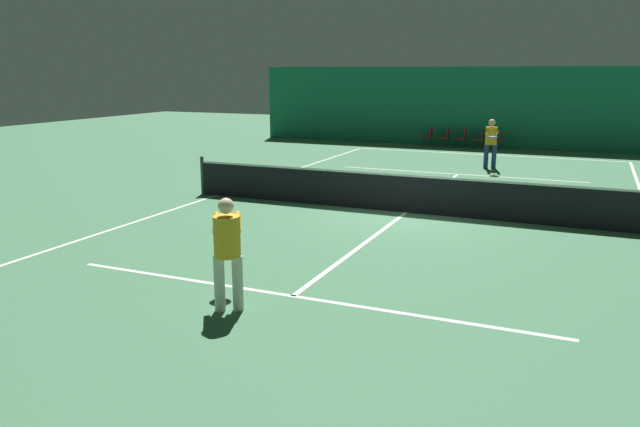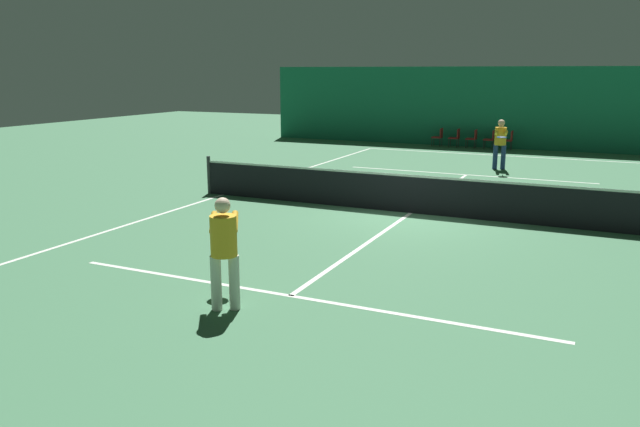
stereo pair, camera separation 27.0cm
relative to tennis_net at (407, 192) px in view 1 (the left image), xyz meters
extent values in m
plane|color=#3D704C|center=(0.00, 0.00, -0.51)|extent=(60.00, 60.00, 0.00)
cube|color=#196B4C|center=(0.00, 14.56, 1.30)|extent=(23.00, 0.12, 3.62)
cube|color=silver|center=(0.00, 11.90, -0.51)|extent=(11.00, 0.10, 0.00)
cube|color=silver|center=(0.00, 6.40, -0.51)|extent=(8.25, 0.10, 0.00)
cube|color=silver|center=(0.00, -6.40, -0.51)|extent=(8.25, 0.10, 0.00)
cube|color=silver|center=(-5.50, 0.00, -0.51)|extent=(0.10, 23.80, 0.00)
cube|color=silver|center=(0.00, 0.00, -0.51)|extent=(0.10, 12.80, 0.00)
cube|color=black|center=(0.00, 0.00, -0.04)|extent=(11.90, 0.02, 0.95)
cube|color=white|center=(0.00, 0.00, 0.41)|extent=(11.90, 0.02, 0.05)
cylinder|color=#333338|center=(-5.95, 0.00, 0.02)|extent=(0.10, 0.10, 1.07)
cylinder|color=beige|center=(-0.71, -7.36, -0.10)|extent=(0.22, 0.22, 0.82)
cylinder|color=beige|center=(-0.49, -7.23, -0.10)|extent=(0.22, 0.22, 0.82)
cylinder|color=gold|center=(-0.60, -7.29, 0.61)|extent=(0.53, 0.53, 0.59)
sphere|color=beige|center=(-0.60, -7.29, 1.05)|extent=(0.23, 0.23, 0.23)
cylinder|color=gold|center=(-0.87, -7.14, 0.74)|extent=(0.37, 0.54, 0.24)
cylinder|color=gold|center=(-0.60, -6.98, 0.74)|extent=(0.37, 0.54, 0.24)
cylinder|color=black|center=(-0.95, -6.70, 0.67)|extent=(0.18, 0.28, 0.03)
torus|color=gold|center=(-1.11, -6.44, 0.67)|extent=(0.45, 0.45, 0.03)
cylinder|color=silver|center=(-1.11, -6.44, 0.67)|extent=(0.38, 0.38, 0.00)
cylinder|color=navy|center=(0.91, 8.16, -0.08)|extent=(0.19, 0.19, 0.86)
cylinder|color=navy|center=(0.64, 8.10, -0.08)|extent=(0.19, 0.19, 0.86)
cylinder|color=gold|center=(0.77, 8.13, 0.66)|extent=(0.47, 0.47, 0.62)
sphere|color=#DBAD89|center=(0.77, 8.13, 1.13)|extent=(0.24, 0.24, 0.24)
cylinder|color=gold|center=(0.99, 7.88, 0.80)|extent=(0.22, 0.60, 0.25)
cylinder|color=gold|center=(0.67, 7.82, 0.80)|extent=(0.22, 0.60, 0.25)
cylinder|color=black|center=(0.91, 7.43, 0.73)|extent=(0.09, 0.31, 0.03)
torus|color=#1951B2|center=(0.97, 7.13, 0.73)|extent=(0.39, 0.39, 0.03)
cylinder|color=silver|center=(0.97, 7.13, 0.73)|extent=(0.32, 0.32, 0.00)
cylinder|color=#2D2D2D|center=(-3.19, 14.20, -0.32)|extent=(0.03, 0.03, 0.39)
cylinder|color=#2D2D2D|center=(-3.19, 13.82, -0.32)|extent=(0.03, 0.03, 0.39)
cylinder|color=#2D2D2D|center=(-2.81, 14.20, -0.32)|extent=(0.03, 0.03, 0.39)
cylinder|color=#2D2D2D|center=(-2.81, 13.82, -0.32)|extent=(0.03, 0.03, 0.39)
cube|color=#A51E1E|center=(-3.00, 14.01, -0.10)|extent=(0.44, 0.44, 0.05)
cube|color=#A51E1E|center=(-2.80, 14.01, 0.13)|extent=(0.04, 0.44, 0.40)
cylinder|color=#2D2D2D|center=(-2.40, 14.20, -0.32)|extent=(0.03, 0.03, 0.39)
cylinder|color=#2D2D2D|center=(-2.40, 13.82, -0.32)|extent=(0.03, 0.03, 0.39)
cylinder|color=#2D2D2D|center=(-2.02, 14.20, -0.32)|extent=(0.03, 0.03, 0.39)
cylinder|color=#2D2D2D|center=(-2.02, 13.82, -0.32)|extent=(0.03, 0.03, 0.39)
cube|color=#A51E1E|center=(-2.21, 14.01, -0.10)|extent=(0.44, 0.44, 0.05)
cube|color=#A51E1E|center=(-2.01, 14.01, 0.13)|extent=(0.04, 0.44, 0.40)
cylinder|color=#2D2D2D|center=(-1.62, 14.20, -0.32)|extent=(0.03, 0.03, 0.39)
cylinder|color=#2D2D2D|center=(-1.62, 13.82, -0.32)|extent=(0.03, 0.03, 0.39)
cylinder|color=#2D2D2D|center=(-1.24, 14.20, -0.32)|extent=(0.03, 0.03, 0.39)
cylinder|color=#2D2D2D|center=(-1.24, 13.82, -0.32)|extent=(0.03, 0.03, 0.39)
cube|color=#A51E1E|center=(-1.43, 14.01, -0.10)|extent=(0.44, 0.44, 0.05)
cube|color=#A51E1E|center=(-1.23, 14.01, 0.13)|extent=(0.04, 0.44, 0.40)
cylinder|color=#2D2D2D|center=(-0.83, 14.20, -0.32)|extent=(0.03, 0.03, 0.39)
cylinder|color=#2D2D2D|center=(-0.83, 13.82, -0.32)|extent=(0.03, 0.03, 0.39)
cylinder|color=#2D2D2D|center=(-0.45, 14.20, -0.32)|extent=(0.03, 0.03, 0.39)
cylinder|color=#2D2D2D|center=(-0.45, 13.82, -0.32)|extent=(0.03, 0.03, 0.39)
cube|color=#A51E1E|center=(-0.64, 14.01, -0.10)|extent=(0.44, 0.44, 0.05)
cube|color=#A51E1E|center=(-0.44, 14.01, 0.13)|extent=(0.04, 0.44, 0.40)
cylinder|color=#2D2D2D|center=(-0.04, 14.20, -0.32)|extent=(0.03, 0.03, 0.39)
cylinder|color=#2D2D2D|center=(-0.04, 13.82, -0.32)|extent=(0.03, 0.03, 0.39)
cylinder|color=#2D2D2D|center=(0.34, 14.20, -0.32)|extent=(0.03, 0.03, 0.39)
cylinder|color=#2D2D2D|center=(0.34, 13.82, -0.32)|extent=(0.03, 0.03, 0.39)
cube|color=#A51E1E|center=(0.15, 14.01, -0.10)|extent=(0.44, 0.44, 0.05)
cube|color=#A51E1E|center=(0.35, 14.01, 0.13)|extent=(0.04, 0.44, 0.40)
sphere|color=#D1DB33|center=(-2.35, -4.70, -0.48)|extent=(0.07, 0.07, 0.07)
camera|label=1|loc=(4.04, -14.63, 2.91)|focal=35.00mm
camera|label=2|loc=(4.28, -14.51, 2.91)|focal=35.00mm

